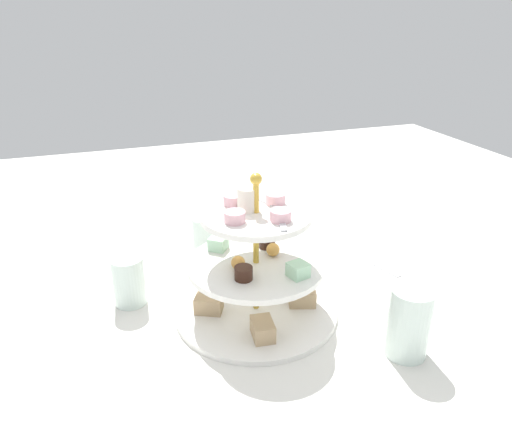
% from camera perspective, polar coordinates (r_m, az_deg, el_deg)
% --- Properties ---
extents(ground_plane, '(2.40, 2.40, 0.00)m').
position_cam_1_polar(ground_plane, '(0.89, 0.00, -10.93)').
color(ground_plane, silver).
extents(tiered_serving_stand, '(0.29, 0.29, 0.27)m').
position_cam_1_polar(tiered_serving_stand, '(0.85, -0.01, -6.49)').
color(tiered_serving_stand, white).
rests_on(tiered_serving_stand, ground_plane).
extents(water_glass_tall_right, '(0.07, 0.07, 0.12)m').
position_cam_1_polar(water_glass_tall_right, '(0.80, 17.68, -11.54)').
color(water_glass_tall_right, silver).
rests_on(water_glass_tall_right, ground_plane).
extents(water_glass_short_left, '(0.06, 0.06, 0.08)m').
position_cam_1_polar(water_glass_short_left, '(1.08, -5.89, -1.77)').
color(water_glass_short_left, silver).
rests_on(water_glass_short_left, ground_plane).
extents(teacup_with_saucer, '(0.09, 0.09, 0.05)m').
position_cam_1_polar(teacup_with_saucer, '(1.12, 1.52, -1.77)').
color(teacup_with_saucer, white).
rests_on(teacup_with_saucer, ground_plane).
extents(butter_knife_right, '(0.17, 0.06, 0.00)m').
position_cam_1_polar(butter_knife_right, '(1.08, 13.22, -4.69)').
color(butter_knife_right, silver).
rests_on(butter_knife_right, ground_plane).
extents(water_glass_mid_back, '(0.06, 0.06, 0.09)m').
position_cam_1_polar(water_glass_mid_back, '(0.92, -14.86, -7.03)').
color(water_glass_mid_back, silver).
rests_on(water_glass_mid_back, ground_plane).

